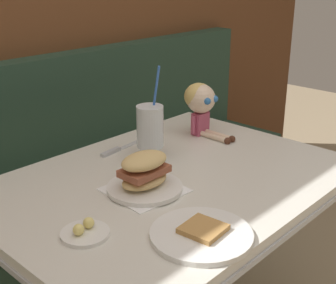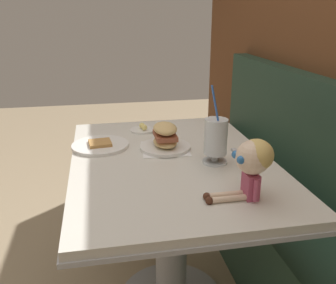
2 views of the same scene
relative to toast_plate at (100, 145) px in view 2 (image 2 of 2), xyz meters
name	(u,v)px [view 2 (image 2 of 2)]	position (x,y,z in m)	size (l,w,h in m)	color
booth_bench	(301,230)	(0.19, 0.91, -0.42)	(2.60, 0.48, 1.00)	#233D2D
diner_table	(171,202)	(0.19, 0.28, -0.21)	(1.11, 0.81, 0.74)	silver
toast_plate	(100,145)	(0.00, 0.00, 0.00)	(0.25, 0.25, 0.03)	white
milkshake_glass	(216,139)	(0.27, 0.44, 0.09)	(0.10, 0.10, 0.31)	silver
sandwich_plate	(165,139)	(0.08, 0.28, 0.04)	(0.22, 0.22, 0.12)	white
butter_saucer	(143,129)	(-0.19, 0.21, 0.00)	(0.12, 0.12, 0.04)	white
butter_knife	(241,156)	(0.23, 0.57, 0.00)	(0.24, 0.04, 0.01)	silver
seated_doll	(253,161)	(0.56, 0.47, 0.12)	(0.11, 0.22, 0.20)	#B74C6B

